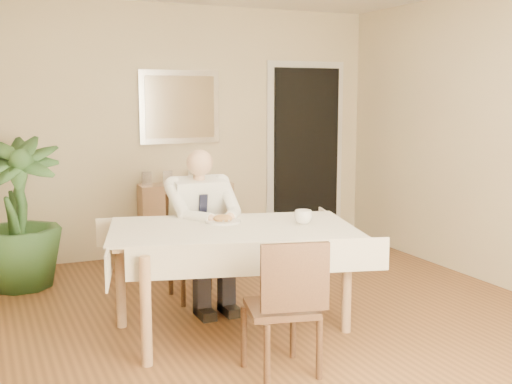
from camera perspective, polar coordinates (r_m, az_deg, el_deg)
name	(u,v)px	position (r m, az deg, el deg)	size (l,w,h in m)	color
room	(276,149)	(4.45, 1.82, 3.85)	(5.00, 5.02, 2.60)	brown
doorway	(306,155)	(7.37, 4.43, 3.33)	(0.96, 0.07, 2.10)	beige
mirror	(180,107)	(6.77, -6.78, 7.51)	(0.86, 0.04, 0.76)	silver
dining_table	(232,239)	(4.53, -2.13, -4.16)	(1.96, 1.44, 0.75)	#A87952
chair_far	(193,239)	(5.38, -5.58, -4.20)	(0.45, 0.45, 0.86)	#462C18
chair_near	(287,301)	(3.82, 2.74, -9.68)	(0.48, 0.48, 0.84)	#462C18
seated_man	(204,221)	(5.07, -4.61, -2.55)	(0.48, 0.72, 1.24)	white
plate	(223,221)	(4.67, -2.96, -2.62)	(0.26, 0.26, 0.02)	white
food	(223,218)	(4.66, -2.96, -2.36)	(0.14, 0.14, 0.06)	olive
knife	(231,220)	(4.62, -2.23, -2.51)	(0.01, 0.01, 0.13)	silver
fork	(221,221)	(4.60, -3.16, -2.59)	(0.01, 0.01, 0.13)	silver
coffee_mug	(303,217)	(4.61, 4.22, -2.24)	(0.13, 0.13, 0.10)	white
sideboard	(186,220)	(6.75, -6.24, -2.46)	(0.96, 0.33, 0.77)	#A87952
photo_frame_left	(147,179)	(6.58, -9.70, 1.18)	(0.10, 0.02, 0.14)	silver
photo_frame_center	(168,178)	(6.63, -7.87, 1.28)	(0.10, 0.02, 0.14)	silver
photo_frame_right	(193,176)	(6.72, -5.67, 1.41)	(0.10, 0.02, 0.14)	silver
potted_palm	(18,214)	(5.92, -20.41, -1.82)	(0.73, 0.73, 1.31)	#2F5628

